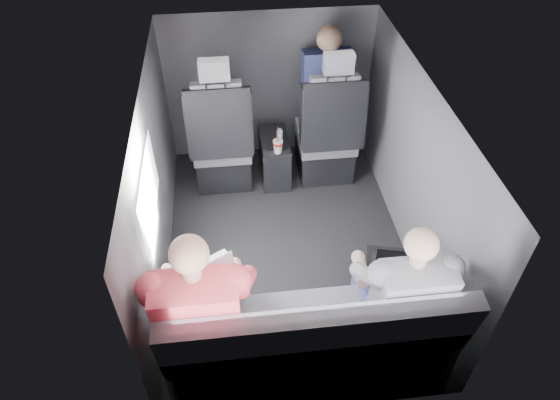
{
  "coord_description": "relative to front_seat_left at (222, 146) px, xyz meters",
  "views": [
    {
      "loc": [
        -0.36,
        -2.61,
        2.88
      ],
      "look_at": [
        -0.06,
        -0.05,
        0.54
      ],
      "focal_mm": 32.0,
      "sensor_mm": 36.0,
      "label": 1
    }
  ],
  "objects": [
    {
      "name": "passenger_front_right",
      "position": [
        0.92,
        0.26,
        0.36
      ],
      "size": [
        0.41,
        0.41,
        0.85
      ],
      "color": "navy",
      "rests_on": "front_seat_right"
    },
    {
      "name": "front_seat_right",
      "position": [
        0.9,
        0.0,
        0.0
      ],
      "size": [
        0.52,
        0.58,
        1.26
      ],
      "color": "black",
      "rests_on": "floor"
    },
    {
      "name": "ceiling",
      "position": [
        0.45,
        -0.84,
        0.95
      ],
      "size": [
        2.6,
        2.6,
        0.0
      ],
      "primitive_type": "plane",
      "rotation": [
        3.14,
        0.0,
        0.0
      ],
      "color": "#B2B2AD",
      "rests_on": "panel_back"
    },
    {
      "name": "water_bottle",
      "position": [
        0.49,
        -0.02,
        0.06
      ],
      "size": [
        0.05,
        0.05,
        0.14
      ],
      "color": "#B2D4F1",
      "rests_on": "center_console"
    },
    {
      "name": "laptop_black",
      "position": [
        1.0,
        -1.62,
        0.23
      ],
      "size": [
        0.37,
        0.36,
        0.23
      ],
      "color": "black",
      "rests_on": "passenger_rear_right"
    },
    {
      "name": "laptop_white",
      "position": [
        -0.11,
        -1.62,
        0.24
      ],
      "size": [
        0.45,
        0.5,
        0.27
      ],
      "color": "white",
      "rests_on": "passenger_rear_left"
    },
    {
      "name": "front_seat_left",
      "position": [
        0.0,
        0.0,
        0.0
      ],
      "size": [
        0.52,
        0.58,
        1.26
      ],
      "color": "black",
      "rests_on": "floor"
    },
    {
      "name": "floor",
      "position": [
        0.45,
        -0.84,
        -0.4
      ],
      "size": [
        2.6,
        2.6,
        0.0
      ],
      "primitive_type": "plane",
      "color": "black",
      "rests_on": "ground"
    },
    {
      "name": "passenger_rear_left",
      "position": [
        -0.14,
        -1.81,
        0.25
      ],
      "size": [
        0.54,
        0.65,
        1.28
      ],
      "color": "#36353A",
      "rests_on": "rear_bench"
    },
    {
      "name": "rear_bench",
      "position": [
        0.45,
        -1.9,
        -0.09
      ],
      "size": [
        1.6,
        0.57,
        0.92
      ],
      "color": "slate",
      "rests_on": "floor"
    },
    {
      "name": "panel_right",
      "position": [
        1.35,
        -0.84,
        0.27
      ],
      "size": [
        0.02,
        2.6,
        1.35
      ],
      "primitive_type": "cube",
      "color": "#56565B",
      "rests_on": "floor"
    },
    {
      "name": "panel_back",
      "position": [
        0.45,
        -2.14,
        0.27
      ],
      "size": [
        1.8,
        0.02,
        1.35
      ],
      "primitive_type": "cube",
      "color": "#56565B",
      "rests_on": "floor"
    },
    {
      "name": "seatbelt",
      "position": [
        0.9,
        -0.17,
        0.4
      ],
      "size": [
        0.35,
        0.11,
        0.59
      ],
      "primitive_type": "cube",
      "rotation": [
        -0.14,
        0.49,
        0.0
      ],
      "color": "black",
      "rests_on": "front_seat_right"
    },
    {
      "name": "soda_cup",
      "position": [
        0.46,
        -0.15,
        0.06
      ],
      "size": [
        0.08,
        0.08,
        0.25
      ],
      "color": "white",
      "rests_on": "center_console"
    },
    {
      "name": "panel_left",
      "position": [
        -0.45,
        -0.84,
        0.27
      ],
      "size": [
        0.02,
        2.6,
        1.35
      ],
      "primitive_type": "cube",
      "color": "#56565B",
      "rests_on": "floor"
    },
    {
      "name": "center_console",
      "position": [
        0.45,
        0.04,
        -0.2
      ],
      "size": [
        0.24,
        0.48,
        0.41
      ],
      "color": "black",
      "rests_on": "floor"
    },
    {
      "name": "panel_front",
      "position": [
        0.45,
        0.46,
        0.27
      ],
      "size": [
        1.8,
        0.02,
        1.35
      ],
      "primitive_type": "cube",
      "color": "#56565B",
      "rests_on": "floor"
    },
    {
      "name": "side_window",
      "position": [
        -0.43,
        -1.14,
        0.5
      ],
      "size": [
        0.02,
        0.75,
        0.42
      ],
      "primitive_type": "cube",
      "color": "white",
      "rests_on": "panel_left"
    },
    {
      "name": "passenger_rear_right",
      "position": [
        0.96,
        -1.81,
        0.22
      ],
      "size": [
        0.49,
        0.61,
        1.2
      ],
      "color": "navy",
      "rests_on": "rear_bench"
    }
  ]
}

